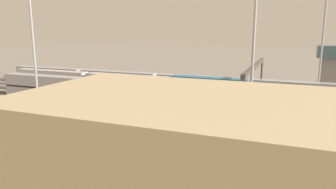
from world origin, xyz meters
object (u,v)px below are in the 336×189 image
at_px(train_on_track_1, 121,81).
at_px(train_on_track_5, 276,117).
at_px(train_on_track_0, 201,84).
at_px(train_on_track_4, 93,90).
at_px(light_mast_1, 32,29).
at_px(signal_gantry, 255,71).
at_px(light_mast_0, 326,9).
at_px(control_tower, 329,64).
at_px(light_mast_3, 256,5).

height_order(train_on_track_1, train_on_track_5, train_on_track_1).
bearing_deg(train_on_track_5, train_on_track_0, -52.12).
xyz_separation_m(train_on_track_4, light_mast_1, (7.40, 8.22, 12.88)).
bearing_deg(signal_gantry, train_on_track_1, -12.25).
xyz_separation_m(train_on_track_4, signal_gantry, (-32.81, -7.50, 4.94)).
xyz_separation_m(train_on_track_5, light_mast_0, (-7.44, -27.21, 17.69)).
bearing_deg(train_on_track_4, control_tower, -146.12).
relative_size(train_on_track_4, signal_gantry, 1.57).
distance_m(train_on_track_1, train_on_track_0, 20.77).
bearing_deg(train_on_track_0, signal_gantry, 138.99).
bearing_deg(train_on_track_1, train_on_track_0, -166.07).
height_order(train_on_track_4, signal_gantry, signal_gantry).
bearing_deg(signal_gantry, train_on_track_5, 112.09).
height_order(train_on_track_0, light_mast_0, light_mast_0).
bearing_deg(light_mast_0, light_mast_3, 69.05).
xyz_separation_m(train_on_track_0, train_on_track_4, (18.43, 20.00, 0.59)).
xyz_separation_m(train_on_track_1, control_tower, (-49.58, -17.13, 4.71)).
bearing_deg(light_mast_1, signal_gantry, -158.64).
xyz_separation_m(train_on_track_1, light_mast_0, (-47.04, -7.21, 17.58)).
xyz_separation_m(train_on_track_1, train_on_track_0, (-20.16, -5.00, -0.09)).
relative_size(light_mast_0, light_mast_3, 1.04).
height_order(train_on_track_1, train_on_track_0, train_on_track_1).
xyz_separation_m(train_on_track_0, light_mast_0, (-26.88, -2.21, 17.67)).
relative_size(train_on_track_0, light_mast_0, 3.80).
bearing_deg(signal_gantry, light_mast_1, 21.36).
xyz_separation_m(train_on_track_1, train_on_track_5, (-39.61, 20.00, -0.11)).
bearing_deg(light_mast_3, train_on_track_4, -11.68).
distance_m(train_on_track_1, light_mast_0, 50.74).
relative_size(train_on_track_1, control_tower, 5.75).
distance_m(train_on_track_0, light_mast_0, 32.25).
height_order(light_mast_0, light_mast_3, light_mast_0).
distance_m(train_on_track_5, light_mast_1, 47.35).
distance_m(light_mast_0, signal_gantry, 22.81).
relative_size(light_mast_3, control_tower, 2.62).
bearing_deg(train_on_track_1, light_mast_1, 76.28).
xyz_separation_m(train_on_track_1, light_mast_1, (5.67, 23.22, 13.38)).
xyz_separation_m(signal_gantry, control_tower, (-15.05, -24.63, -0.73)).
bearing_deg(train_on_track_0, train_on_track_1, 13.93).
relative_size(train_on_track_1, light_mast_3, 2.19).
distance_m(train_on_track_1, train_on_track_4, 15.11).
xyz_separation_m(train_on_track_5, train_on_track_4, (37.88, -5.00, 0.61)).
relative_size(light_mast_0, signal_gantry, 1.05).
xyz_separation_m(train_on_track_5, signal_gantry, (5.07, -12.50, 5.55)).
height_order(signal_gantry, control_tower, control_tower).
bearing_deg(train_on_track_4, light_mast_3, 168.32).
bearing_deg(light_mast_3, train_on_track_1, -31.61).
distance_m(light_mast_1, control_tower, 68.97).
bearing_deg(train_on_track_4, train_on_track_1, -83.44).
bearing_deg(light_mast_3, light_mast_0, -110.95).
height_order(train_on_track_4, control_tower, control_tower).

